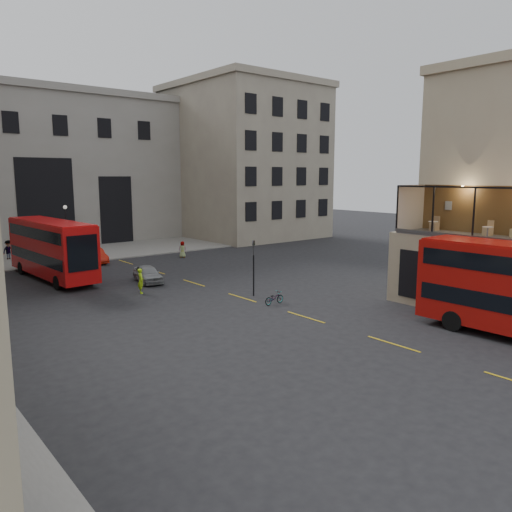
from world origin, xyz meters
TOP-DOWN VIEW (x-y plane):
  - ground at (0.00, 0.00)m, footprint 140.00×140.00m
  - host_frontage at (6.50, 0.00)m, footprint 3.00×11.00m
  - cafe_floor at (6.50, 0.00)m, footprint 3.00×10.00m
  - gateway at (-5.00, 47.99)m, footprint 35.00×10.60m
  - building_right at (20.00, 39.97)m, footprint 16.60×18.60m
  - pavement_far at (-6.00, 38.00)m, footprint 40.00×12.00m
  - traffic_light_near at (-1.00, 12.00)m, footprint 0.16×0.20m
  - street_lamp_b at (-6.00, 34.00)m, footprint 0.36×0.36m
  - bus_far at (-9.79, 26.33)m, footprint 3.29×11.75m
  - car_a at (-4.56, 20.48)m, footprint 2.22×4.06m
  - car_b at (-4.34, 31.45)m, footprint 1.79×4.17m
  - bicycle at (-1.40, 9.43)m, footprint 1.53×0.57m
  - cyclist at (-6.63, 17.48)m, footprint 0.61×0.75m
  - pedestrian_b at (-10.25, 38.03)m, footprint 1.46×1.20m
  - pedestrian_c at (-4.97, 39.30)m, footprint 1.23×0.88m
  - pedestrian_d at (3.60, 28.93)m, footprint 0.94×0.91m
  - cafe_table_mid at (5.43, -0.64)m, footprint 0.56×0.56m
  - cafe_table_far at (5.87, 2.97)m, footprint 0.58×0.58m
  - cafe_chair_c at (7.26, 0.22)m, footprint 0.54×0.54m
  - cafe_chair_d at (7.31, 3.73)m, footprint 0.51×0.51m

SIDE VIEW (x-z plane):
  - ground at x=0.00m, z-range 0.00..0.00m
  - pavement_far at x=-6.00m, z-range 0.00..0.12m
  - bicycle at x=-1.40m, z-range 0.00..0.80m
  - car_a at x=-4.56m, z-range 0.00..1.31m
  - car_b at x=-4.34m, z-range 0.00..1.34m
  - pedestrian_d at x=3.60m, z-range 0.00..1.63m
  - cyclist at x=-6.63m, z-range 0.00..1.76m
  - pedestrian_c at x=-4.97m, z-range 0.00..1.94m
  - pedestrian_b at x=-10.25m, z-range 0.00..1.96m
  - host_frontage at x=6.50m, z-range 0.00..4.50m
  - street_lamp_b at x=-6.00m, z-range -0.27..5.06m
  - traffic_light_near at x=-1.00m, z-range 0.52..4.32m
  - bus_far at x=-9.79m, z-range 0.29..4.92m
  - cafe_floor at x=6.50m, z-range 4.50..4.60m
  - cafe_chair_c at x=7.26m, z-range 4.43..5.32m
  - cafe_chair_d at x=7.31m, z-range 4.42..5.33m
  - cafe_table_mid at x=5.43m, z-range 4.71..5.42m
  - cafe_table_far at x=5.87m, z-range 4.72..5.44m
  - gateway at x=-5.00m, z-range 0.39..18.39m
  - building_right at x=20.00m, z-range 0.39..20.39m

